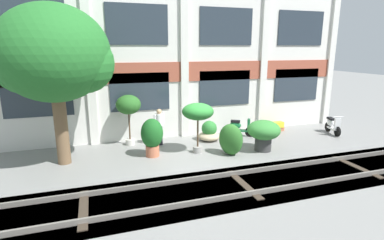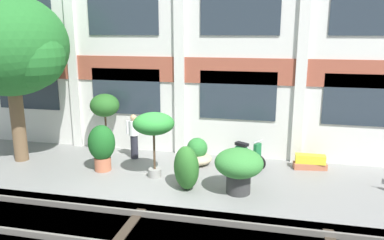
{
  "view_description": "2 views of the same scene",
  "coord_description": "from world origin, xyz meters",
  "px_view_note": "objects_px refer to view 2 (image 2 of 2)",
  "views": [
    {
      "loc": [
        -4.03,
        -10.37,
        4.16
      ],
      "look_at": [
        -0.14,
        1.48,
        1.16
      ],
      "focal_mm": 28.0,
      "sensor_mm": 36.0,
      "label": 1
    },
    {
      "loc": [
        3.4,
        -9.85,
        4.45
      ],
      "look_at": [
        0.87,
        1.18,
        1.74
      ],
      "focal_mm": 35.0,
      "sensor_mm": 36.0,
      "label": 2
    }
  ],
  "objects_px": {
    "potted_plant_square_trough": "(310,162)",
    "scooter_second_parked": "(246,153)",
    "potted_plant_wide_bowl": "(197,154)",
    "topiary_hedge": "(186,168)",
    "potted_plant_ribbed_drum": "(239,166)",
    "broadleaf_tree": "(10,49)",
    "resident_by_doorway": "(134,135)",
    "potted_plant_fluted_column": "(102,145)",
    "potted_plant_low_pan": "(154,126)",
    "potted_plant_tall_urn": "(105,107)"
  },
  "relations": [
    {
      "from": "potted_plant_fluted_column",
      "to": "scooter_second_parked",
      "type": "xyz_separation_m",
      "value": [
        4.53,
        1.45,
        -0.41
      ]
    },
    {
      "from": "broadleaf_tree",
      "to": "potted_plant_tall_urn",
      "type": "height_order",
      "value": "broadleaf_tree"
    },
    {
      "from": "topiary_hedge",
      "to": "potted_plant_wide_bowl",
      "type": "bearing_deg",
      "value": 93.37
    },
    {
      "from": "scooter_second_parked",
      "to": "topiary_hedge",
      "type": "bearing_deg",
      "value": -92.18
    },
    {
      "from": "resident_by_doorway",
      "to": "scooter_second_parked",
      "type": "bearing_deg",
      "value": 75.02
    },
    {
      "from": "potted_plant_ribbed_drum",
      "to": "potted_plant_wide_bowl",
      "type": "bearing_deg",
      "value": 128.73
    },
    {
      "from": "potted_plant_low_pan",
      "to": "scooter_second_parked",
      "type": "xyz_separation_m",
      "value": [
        2.7,
        1.61,
        -1.21
      ]
    },
    {
      "from": "broadleaf_tree",
      "to": "potted_plant_low_pan",
      "type": "xyz_separation_m",
      "value": [
        5.08,
        -0.44,
        -2.22
      ]
    },
    {
      "from": "potted_plant_ribbed_drum",
      "to": "resident_by_doorway",
      "type": "bearing_deg",
      "value": 151.76
    },
    {
      "from": "broadleaf_tree",
      "to": "potted_plant_tall_urn",
      "type": "distance_m",
      "value": 3.65
    },
    {
      "from": "potted_plant_tall_urn",
      "to": "resident_by_doorway",
      "type": "bearing_deg",
      "value": -17.03
    },
    {
      "from": "potted_plant_tall_urn",
      "to": "resident_by_doorway",
      "type": "xyz_separation_m",
      "value": [
        1.25,
        -0.38,
        -0.87
      ]
    },
    {
      "from": "potted_plant_wide_bowl",
      "to": "topiary_hedge",
      "type": "relative_size",
      "value": 0.8
    },
    {
      "from": "potted_plant_low_pan",
      "to": "potted_plant_fluted_column",
      "type": "bearing_deg",
      "value": 175.02
    },
    {
      "from": "broadleaf_tree",
      "to": "potted_plant_ribbed_drum",
      "type": "relative_size",
      "value": 4.18
    },
    {
      "from": "broadleaf_tree",
      "to": "potted_plant_ribbed_drum",
      "type": "xyz_separation_m",
      "value": [
        7.75,
        -1.05,
        -3.07
      ]
    },
    {
      "from": "potted_plant_wide_bowl",
      "to": "potted_plant_ribbed_drum",
      "type": "bearing_deg",
      "value": -51.27
    },
    {
      "from": "broadleaf_tree",
      "to": "topiary_hedge",
      "type": "distance_m",
      "value": 7.12
    },
    {
      "from": "potted_plant_square_trough",
      "to": "scooter_second_parked",
      "type": "height_order",
      "value": "scooter_second_parked"
    },
    {
      "from": "potted_plant_low_pan",
      "to": "potted_plant_square_trough",
      "type": "xyz_separation_m",
      "value": [
        4.78,
        1.8,
        -1.42
      ]
    },
    {
      "from": "potted_plant_ribbed_drum",
      "to": "potted_plant_tall_urn",
      "type": "bearing_deg",
      "value": 154.3
    },
    {
      "from": "potted_plant_fluted_column",
      "to": "resident_by_doorway",
      "type": "distance_m",
      "value": 1.46
    },
    {
      "from": "potted_plant_tall_urn",
      "to": "resident_by_doorway",
      "type": "distance_m",
      "value": 1.57
    },
    {
      "from": "broadleaf_tree",
      "to": "topiary_hedge",
      "type": "relative_size",
      "value": 4.51
    },
    {
      "from": "scooter_second_parked",
      "to": "topiary_hedge",
      "type": "distance_m",
      "value": 2.72
    },
    {
      "from": "broadleaf_tree",
      "to": "potted_plant_square_trough",
      "type": "xyz_separation_m",
      "value": [
        9.86,
        1.36,
        -3.64
      ]
    },
    {
      "from": "potted_plant_wide_bowl",
      "to": "potted_plant_tall_urn",
      "type": "relative_size",
      "value": 0.45
    },
    {
      "from": "scooter_second_parked",
      "to": "resident_by_doorway",
      "type": "relative_size",
      "value": 0.76
    },
    {
      "from": "scooter_second_parked",
      "to": "topiary_hedge",
      "type": "relative_size",
      "value": 0.97
    },
    {
      "from": "scooter_second_parked",
      "to": "broadleaf_tree",
      "type": "bearing_deg",
      "value": -139.34
    },
    {
      "from": "potted_plant_tall_urn",
      "to": "resident_by_doorway",
      "type": "relative_size",
      "value": 1.38
    },
    {
      "from": "potted_plant_wide_bowl",
      "to": "scooter_second_parked",
      "type": "bearing_deg",
      "value": 6.98
    },
    {
      "from": "potted_plant_wide_bowl",
      "to": "resident_by_doorway",
      "type": "xyz_separation_m",
      "value": [
        -2.31,
        0.09,
        0.49
      ]
    },
    {
      "from": "potted_plant_fluted_column",
      "to": "topiary_hedge",
      "type": "height_order",
      "value": "potted_plant_fluted_column"
    },
    {
      "from": "broadleaf_tree",
      "to": "potted_plant_low_pan",
      "type": "relative_size",
      "value": 2.77
    },
    {
      "from": "potted_plant_ribbed_drum",
      "to": "topiary_hedge",
      "type": "distance_m",
      "value": 1.51
    },
    {
      "from": "scooter_second_parked",
      "to": "potted_plant_square_trough",
      "type": "bearing_deg",
      "value": 37.34
    },
    {
      "from": "potted_plant_low_pan",
      "to": "resident_by_doorway",
      "type": "bearing_deg",
      "value": 129.96
    },
    {
      "from": "broadleaf_tree",
      "to": "potted_plant_wide_bowl",
      "type": "distance_m",
      "value": 7.12
    },
    {
      "from": "broadleaf_tree",
      "to": "potted_plant_fluted_column",
      "type": "distance_m",
      "value": 4.45
    },
    {
      "from": "potted_plant_low_pan",
      "to": "potted_plant_square_trough",
      "type": "distance_m",
      "value": 5.3
    },
    {
      "from": "potted_plant_square_trough",
      "to": "potted_plant_ribbed_drum",
      "type": "distance_m",
      "value": 3.25
    },
    {
      "from": "potted_plant_square_trough",
      "to": "potted_plant_wide_bowl",
      "type": "distance_m",
      "value": 3.75
    },
    {
      "from": "potted_plant_square_trough",
      "to": "scooter_second_parked",
      "type": "xyz_separation_m",
      "value": [
        -2.08,
        -0.19,
        0.21
      ]
    },
    {
      "from": "potted_plant_fluted_column",
      "to": "potted_plant_wide_bowl",
      "type": "xyz_separation_m",
      "value": [
        2.89,
        1.24,
        -0.47
      ]
    },
    {
      "from": "potted_plant_low_pan",
      "to": "topiary_hedge",
      "type": "relative_size",
      "value": 1.63
    },
    {
      "from": "potted_plant_low_pan",
      "to": "potted_plant_tall_urn",
      "type": "height_order",
      "value": "potted_plant_tall_urn"
    },
    {
      "from": "potted_plant_ribbed_drum",
      "to": "topiary_hedge",
      "type": "height_order",
      "value": "potted_plant_ribbed_drum"
    },
    {
      "from": "resident_by_doorway",
      "to": "potted_plant_square_trough",
      "type": "bearing_deg",
      "value": 76.27
    },
    {
      "from": "broadleaf_tree",
      "to": "potted_plant_fluted_column",
      "type": "height_order",
      "value": "broadleaf_tree"
    }
  ]
}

